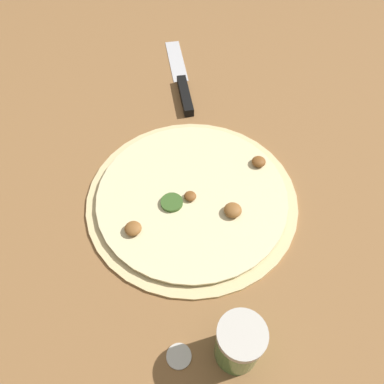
{
  "coord_description": "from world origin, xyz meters",
  "views": [
    {
      "loc": [
        0.36,
        0.14,
        0.54
      ],
      "look_at": [
        0.0,
        0.0,
        0.02
      ],
      "focal_mm": 35.0,
      "sensor_mm": 36.0,
      "label": 1
    }
  ],
  "objects_px": {
    "knife": "(183,86)",
    "spice_jar": "(239,343)",
    "loose_cap": "(179,356)",
    "pizza": "(192,197)"
  },
  "relations": [
    {
      "from": "pizza",
      "to": "knife",
      "type": "relative_size",
      "value": 1.44
    },
    {
      "from": "spice_jar",
      "to": "loose_cap",
      "type": "bearing_deg",
      "value": -64.48
    },
    {
      "from": "spice_jar",
      "to": "loose_cap",
      "type": "relative_size",
      "value": 2.62
    },
    {
      "from": "knife",
      "to": "loose_cap",
      "type": "relative_size",
      "value": 7.47
    },
    {
      "from": "pizza",
      "to": "loose_cap",
      "type": "xyz_separation_m",
      "value": [
        0.25,
        0.08,
        -0.0
      ]
    },
    {
      "from": "spice_jar",
      "to": "pizza",
      "type": "bearing_deg",
      "value": -145.6
    },
    {
      "from": "knife",
      "to": "spice_jar",
      "type": "relative_size",
      "value": 2.85
    },
    {
      "from": "knife",
      "to": "spice_jar",
      "type": "xyz_separation_m",
      "value": [
        0.49,
        0.28,
        0.04
      ]
    },
    {
      "from": "knife",
      "to": "spice_jar",
      "type": "distance_m",
      "value": 0.57
    },
    {
      "from": "pizza",
      "to": "knife",
      "type": "xyz_separation_m",
      "value": [
        -0.27,
        -0.13,
        0.0
      ]
    }
  ]
}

